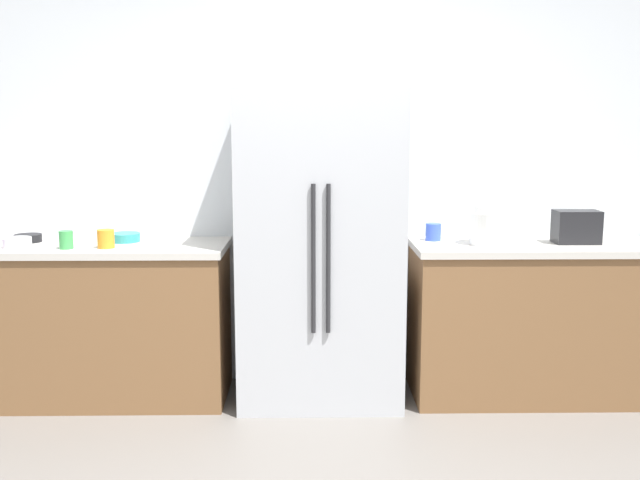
{
  "coord_description": "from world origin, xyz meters",
  "views": [
    {
      "loc": [
        -0.03,
        -2.45,
        1.59
      ],
      "look_at": [
        0.01,
        0.49,
        1.13
      ],
      "focal_mm": 39.92,
      "sensor_mm": 36.0,
      "label": 1
    }
  ],
  "objects_px": {
    "toaster": "(576,227)",
    "rice_cooker": "(495,220)",
    "bowl_c": "(28,238)",
    "refrigerator": "(320,249)",
    "bowl_b": "(17,242)",
    "cup_c": "(106,239)",
    "cup_a": "(433,232)",
    "bowl_a": "(125,237)",
    "cup_b": "(66,240)"
  },
  "relations": [
    {
      "from": "cup_b",
      "to": "cup_a",
      "type": "bearing_deg",
      "value": 7.21
    },
    {
      "from": "refrigerator",
      "to": "bowl_b",
      "type": "height_order",
      "value": "refrigerator"
    },
    {
      "from": "cup_c",
      "to": "cup_b",
      "type": "bearing_deg",
      "value": -173.34
    },
    {
      "from": "bowl_b",
      "to": "cup_c",
      "type": "bearing_deg",
      "value": -3.29
    },
    {
      "from": "cup_b",
      "to": "bowl_b",
      "type": "relative_size",
      "value": 0.65
    },
    {
      "from": "bowl_b",
      "to": "bowl_c",
      "type": "distance_m",
      "value": 0.19
    },
    {
      "from": "bowl_b",
      "to": "bowl_c",
      "type": "bearing_deg",
      "value": 93.84
    },
    {
      "from": "refrigerator",
      "to": "cup_a",
      "type": "height_order",
      "value": "refrigerator"
    },
    {
      "from": "refrigerator",
      "to": "cup_c",
      "type": "distance_m",
      "value": 1.21
    },
    {
      "from": "refrigerator",
      "to": "cup_a",
      "type": "xyz_separation_m",
      "value": [
        0.68,
        0.15,
        0.08
      ]
    },
    {
      "from": "refrigerator",
      "to": "cup_c",
      "type": "xyz_separation_m",
      "value": [
        -1.2,
        -0.1,
        0.08
      ]
    },
    {
      "from": "refrigerator",
      "to": "bowl_a",
      "type": "height_order",
      "value": "refrigerator"
    },
    {
      "from": "refrigerator",
      "to": "cup_a",
      "type": "relative_size",
      "value": 17.6
    },
    {
      "from": "cup_a",
      "to": "bowl_b",
      "type": "bearing_deg",
      "value": -174.95
    },
    {
      "from": "cup_a",
      "to": "cup_b",
      "type": "xyz_separation_m",
      "value": [
        -2.1,
        -0.27,
        -0.0
      ]
    },
    {
      "from": "rice_cooker",
      "to": "bowl_b",
      "type": "relative_size",
      "value": 2.04
    },
    {
      "from": "bowl_b",
      "to": "rice_cooker",
      "type": "bearing_deg",
      "value": 1.1
    },
    {
      "from": "bowl_c",
      "to": "bowl_b",
      "type": "bearing_deg",
      "value": -86.16
    },
    {
      "from": "cup_a",
      "to": "bowl_a",
      "type": "xyz_separation_m",
      "value": [
        -1.84,
        -0.02,
        -0.03
      ]
    },
    {
      "from": "toaster",
      "to": "bowl_c",
      "type": "xyz_separation_m",
      "value": [
        -3.22,
        0.1,
        -0.07
      ]
    },
    {
      "from": "cup_a",
      "to": "bowl_c",
      "type": "distance_m",
      "value": 2.41
    },
    {
      "from": "bowl_a",
      "to": "cup_c",
      "type": "bearing_deg",
      "value": -102.32
    },
    {
      "from": "bowl_b",
      "to": "toaster",
      "type": "bearing_deg",
      "value": 1.66
    },
    {
      "from": "refrigerator",
      "to": "bowl_b",
      "type": "bearing_deg",
      "value": -177.78
    },
    {
      "from": "refrigerator",
      "to": "bowl_c",
      "type": "height_order",
      "value": "refrigerator"
    },
    {
      "from": "bowl_a",
      "to": "toaster",
      "type": "bearing_deg",
      "value": -2.17
    },
    {
      "from": "toaster",
      "to": "cup_c",
      "type": "relative_size",
      "value": 2.44
    },
    {
      "from": "cup_a",
      "to": "bowl_a",
      "type": "distance_m",
      "value": 1.84
    },
    {
      "from": "refrigerator",
      "to": "bowl_c",
      "type": "relative_size",
      "value": 11.47
    },
    {
      "from": "bowl_b",
      "to": "bowl_c",
      "type": "relative_size",
      "value": 0.99
    },
    {
      "from": "rice_cooker",
      "to": "bowl_b",
      "type": "bearing_deg",
      "value": -178.9
    },
    {
      "from": "bowl_b",
      "to": "bowl_c",
      "type": "xyz_separation_m",
      "value": [
        -0.01,
        0.19,
        -0.0
      ]
    },
    {
      "from": "bowl_a",
      "to": "rice_cooker",
      "type": "bearing_deg",
      "value": -3.74
    },
    {
      "from": "refrigerator",
      "to": "rice_cooker",
      "type": "xyz_separation_m",
      "value": [
        1.01,
        -0.01,
        0.17
      ]
    },
    {
      "from": "bowl_c",
      "to": "cup_a",
      "type": "bearing_deg",
      "value": 0.51
    },
    {
      "from": "toaster",
      "to": "rice_cooker",
      "type": "relative_size",
      "value": 0.8
    },
    {
      "from": "cup_a",
      "to": "cup_c",
      "type": "bearing_deg",
      "value": -172.72
    },
    {
      "from": "rice_cooker",
      "to": "cup_a",
      "type": "height_order",
      "value": "rice_cooker"
    },
    {
      "from": "bowl_c",
      "to": "refrigerator",
      "type": "bearing_deg",
      "value": -4.11
    },
    {
      "from": "toaster",
      "to": "bowl_c",
      "type": "distance_m",
      "value": 3.22
    },
    {
      "from": "cup_b",
      "to": "bowl_b",
      "type": "height_order",
      "value": "cup_b"
    },
    {
      "from": "cup_b",
      "to": "bowl_c",
      "type": "bearing_deg",
      "value": 141.53
    },
    {
      "from": "rice_cooker",
      "to": "bowl_a",
      "type": "height_order",
      "value": "rice_cooker"
    },
    {
      "from": "refrigerator",
      "to": "bowl_c",
      "type": "bearing_deg",
      "value": 175.89
    },
    {
      "from": "toaster",
      "to": "rice_cooker",
      "type": "xyz_separation_m",
      "value": [
        -0.49,
        -0.04,
        0.05
      ]
    },
    {
      "from": "rice_cooker",
      "to": "bowl_c",
      "type": "bearing_deg",
      "value": 177.11
    },
    {
      "from": "cup_c",
      "to": "rice_cooker",
      "type": "bearing_deg",
      "value": 2.11
    },
    {
      "from": "bowl_a",
      "to": "bowl_b",
      "type": "bearing_deg",
      "value": -160.85
    },
    {
      "from": "refrigerator",
      "to": "bowl_c",
      "type": "xyz_separation_m",
      "value": [
        -1.72,
        0.12,
        0.05
      ]
    },
    {
      "from": "toaster",
      "to": "bowl_c",
      "type": "height_order",
      "value": "toaster"
    }
  ]
}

